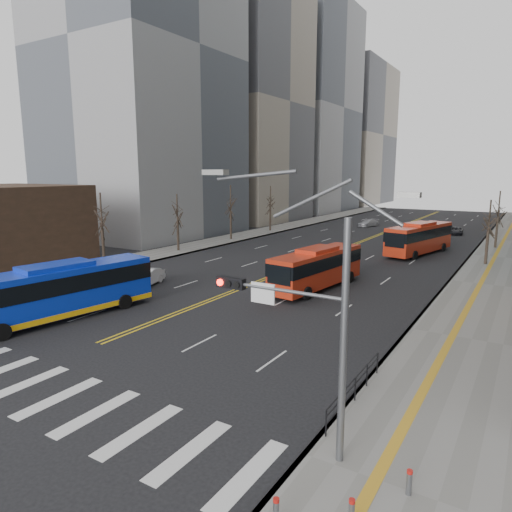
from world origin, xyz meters
TOP-DOWN VIEW (x-y plane):
  - ground at (0.00, 0.00)m, footprint 220.00×220.00m
  - sidewalk_right at (17.50, 45.00)m, footprint 7.00×130.00m
  - sidewalk_left at (-16.50, 45.00)m, footprint 5.00×130.00m
  - crosswalk at (0.00, 0.00)m, footprint 26.70×4.00m
  - centerline at (0.00, 55.00)m, footprint 0.55×100.00m
  - office_towers at (0.12, 68.51)m, footprint 83.00×134.00m
  - signal_mast at (13.77, 2.00)m, footprint 5.37×0.37m
  - pedestrian_railing at (14.30, 6.00)m, footprint 0.06×6.06m
  - bollards at (16.27, -0.17)m, footprint 2.87×3.17m
  - street_trees at (-7.18, 34.55)m, footprint 35.20×47.20m
  - blue_bus at (-5.64, 6.63)m, footprint 4.53×12.75m
  - red_bus_near at (5.26, 22.47)m, footprint 3.75×10.80m
  - red_bus_far at (8.75, 43.17)m, footprint 5.26×11.93m
  - car_white at (-7.28, 15.94)m, footprint 2.51×4.42m
  - car_dark_mid at (6.65, 49.50)m, footprint 2.92×4.57m
  - car_silver at (-4.75, 66.55)m, footprint 3.10×4.66m
  - car_dark_far at (9.85, 63.69)m, footprint 2.17×4.08m

SIDE VIEW (x-z plane):
  - ground at x=0.00m, z-range 0.00..0.00m
  - crosswalk at x=0.00m, z-range 0.00..0.01m
  - centerline at x=0.00m, z-range 0.00..0.01m
  - sidewalk_right at x=17.50m, z-range 0.00..0.15m
  - sidewalk_left at x=-16.50m, z-range 0.00..0.15m
  - car_dark_far at x=9.85m, z-range 0.00..1.09m
  - bollards at x=16.27m, z-range 0.16..0.94m
  - car_silver at x=-4.75m, z-range 0.00..1.25m
  - car_white at x=-7.28m, z-range 0.00..1.38m
  - car_dark_mid at x=6.65m, z-range 0.00..1.45m
  - pedestrian_railing at x=14.30m, z-range 0.31..1.33m
  - red_bus_near at x=5.26m, z-range 0.19..3.56m
  - blue_bus at x=-5.64m, z-range 0.09..3.71m
  - red_bus_far at x=8.75m, z-range 0.20..3.88m
  - signal_mast at x=13.77m, z-range 0.16..9.55m
  - street_trees at x=-7.18m, z-range 1.07..8.67m
  - office_towers at x=0.12m, z-range -5.08..52.92m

